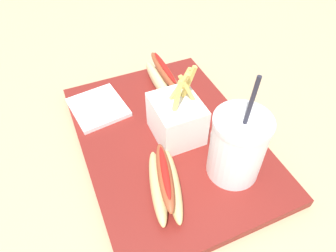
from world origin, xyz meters
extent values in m
cube|color=tan|center=(0.00, 0.00, -0.01)|extent=(2.40, 2.40, 0.02)
cube|color=maroon|center=(0.00, 0.00, 0.01)|extent=(0.47, 0.34, 0.02)
cylinder|color=white|center=(0.12, 0.08, 0.08)|extent=(0.09, 0.09, 0.12)
cylinder|color=white|center=(0.12, 0.08, 0.15)|extent=(0.10, 0.10, 0.01)
cylinder|color=#262633|center=(0.13, 0.08, 0.19)|extent=(0.01, 0.01, 0.09)
cube|color=white|center=(0.00, 0.02, 0.06)|extent=(0.10, 0.09, 0.08)
cube|color=#E5C660|center=(-0.03, 0.05, 0.12)|extent=(0.01, 0.03, 0.06)
cube|color=#E5C660|center=(0.00, 0.04, 0.12)|extent=(0.02, 0.03, 0.06)
cube|color=#E5C660|center=(-0.02, 0.04, 0.12)|extent=(0.01, 0.02, 0.07)
cube|color=#E5C660|center=(-0.01, 0.04, 0.13)|extent=(0.01, 0.03, 0.09)
cube|color=#E5C660|center=(-0.02, 0.05, 0.11)|extent=(0.03, 0.02, 0.06)
cube|color=#E5C660|center=(-0.01, 0.02, 0.12)|extent=(0.03, 0.04, 0.09)
cube|color=#E5C660|center=(0.01, 0.01, 0.12)|extent=(0.02, 0.03, 0.08)
ellipsoid|color=#DBB775|center=(0.11, -0.07, 0.04)|extent=(0.15, 0.06, 0.03)
ellipsoid|color=#DBB775|center=(0.12, -0.04, 0.04)|extent=(0.15, 0.06, 0.03)
ellipsoid|color=#994728|center=(0.12, -0.06, 0.07)|extent=(0.14, 0.06, 0.02)
ellipsoid|color=red|center=(0.12, -0.06, 0.08)|extent=(0.11, 0.04, 0.01)
ellipsoid|color=#E5C689|center=(-0.14, 0.04, 0.04)|extent=(0.18, 0.03, 0.04)
ellipsoid|color=#E5C689|center=(-0.14, 0.07, 0.04)|extent=(0.18, 0.03, 0.04)
ellipsoid|color=#994728|center=(-0.14, 0.05, 0.07)|extent=(0.17, 0.03, 0.02)
ellipsoid|color=red|center=(-0.14, 0.05, 0.08)|extent=(0.13, 0.01, 0.01)
cylinder|color=white|center=(0.05, 0.09, 0.03)|extent=(0.03, 0.03, 0.02)
cylinder|color=#B2140F|center=(0.05, 0.09, 0.03)|extent=(0.03, 0.03, 0.01)
cube|color=white|center=(-0.14, -0.11, 0.02)|extent=(0.13, 0.12, 0.01)
camera|label=1|loc=(0.39, -0.17, 0.49)|focal=32.89mm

